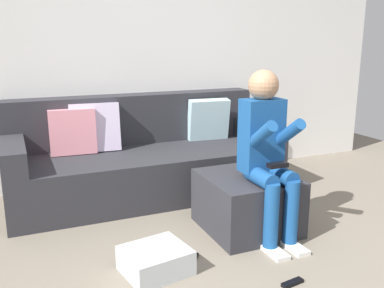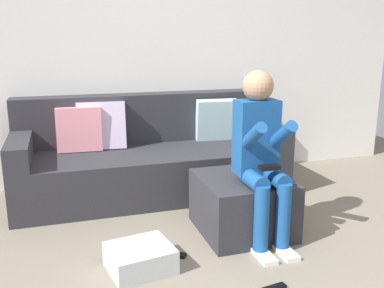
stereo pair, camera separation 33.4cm
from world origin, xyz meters
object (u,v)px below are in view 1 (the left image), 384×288
object	(u,v)px
remote_by_storage_bin	(187,255)
person_seated	(267,147)
couch_sectional	(143,158)
remote_near_ottoman	(292,283)
ottoman	(247,202)
storage_bin	(156,260)

from	to	relation	value
remote_by_storage_bin	person_seated	bearing A→B (deg)	43.56
couch_sectional	remote_by_storage_bin	xyz separation A→B (m)	(-0.10, -1.29, -0.32)
couch_sectional	remote_near_ottoman	bearing A→B (deg)	-79.68
remote_near_ottoman	remote_by_storage_bin	distance (m)	0.70
ottoman	remote_near_ottoman	distance (m)	0.81
ottoman	remote_by_storage_bin	distance (m)	0.65
remote_by_storage_bin	couch_sectional	bearing A→B (deg)	123.75
storage_bin	person_seated	bearing A→B (deg)	10.25
ottoman	person_seated	size ratio (longest dim) A/B	0.55
couch_sectional	remote_near_ottoman	distance (m)	1.90
storage_bin	remote_by_storage_bin	distance (m)	0.28
remote_by_storage_bin	ottoman	bearing A→B (deg)	59.25
ottoman	remote_near_ottoman	world-z (taller)	ottoman
remote_near_ottoman	remote_by_storage_bin	world-z (taller)	same
person_seated	storage_bin	xyz separation A→B (m)	(-0.88, -0.16, -0.59)
remote_near_ottoman	person_seated	bearing A→B (deg)	64.03
person_seated	remote_near_ottoman	xyz separation A→B (m)	(-0.19, -0.61, -0.65)
couch_sectional	person_seated	world-z (taller)	person_seated
remote_near_ottoman	couch_sectional	bearing A→B (deg)	91.67
ottoman	person_seated	bearing A→B (deg)	-72.83
storage_bin	ottoman	bearing A→B (deg)	21.30
remote_near_ottoman	remote_by_storage_bin	xyz separation A→B (m)	(-0.44, 0.55, 0.00)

